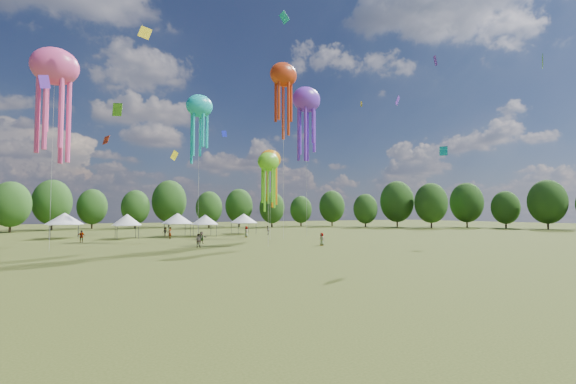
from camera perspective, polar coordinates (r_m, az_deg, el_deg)
ground at (r=24.25m, az=24.29°, el=-12.82°), size 300.00×300.00×0.00m
spectator_near at (r=48.55m, az=-13.01°, el=-6.95°), size 1.02×0.98×1.65m
spectators_far at (r=63.20m, az=-11.25°, el=-6.01°), size 32.29×31.11×1.90m
festival_tents at (r=71.79m, az=-17.75°, el=-3.76°), size 36.36×11.08×4.18m
show_kites at (r=60.58m, az=-6.52°, el=11.59°), size 43.70×18.40×29.03m
small_kites at (r=64.58m, az=-9.93°, el=20.52°), size 74.54×52.72×45.97m
treeline at (r=78.42m, az=-17.71°, el=-1.17°), size 201.57×95.24×13.43m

